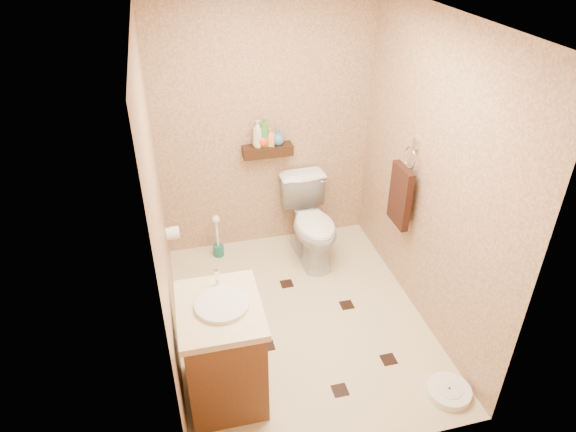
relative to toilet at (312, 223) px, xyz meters
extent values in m
plane|color=beige|center=(-0.34, -0.83, -0.39)|extent=(2.50, 2.50, 0.00)
cube|color=tan|center=(-0.34, 0.42, 0.81)|extent=(2.00, 0.04, 2.40)
cube|color=tan|center=(-0.34, -2.08, 0.81)|extent=(2.00, 0.04, 2.40)
cube|color=tan|center=(-1.34, -0.83, 0.81)|extent=(0.04, 2.50, 2.40)
cube|color=tan|center=(0.66, -0.83, 0.81)|extent=(0.04, 2.50, 2.40)
cube|color=white|center=(-0.34, -0.83, 2.01)|extent=(2.00, 2.50, 0.02)
cube|color=#331B0E|center=(-0.34, 0.34, 0.63)|extent=(0.46, 0.14, 0.10)
cube|color=black|center=(-0.67, -1.06, -0.39)|extent=(0.11, 0.11, 0.01)
cube|color=black|center=(0.10, -0.76, -0.39)|extent=(0.11, 0.11, 0.01)
cube|color=black|center=(-0.26, -1.61, -0.39)|extent=(0.11, 0.11, 0.01)
cube|color=black|center=(-0.93, -0.33, -0.39)|extent=(0.11, 0.11, 0.01)
cube|color=black|center=(0.20, -1.43, -0.39)|extent=(0.11, 0.11, 0.01)
cube|color=black|center=(-0.34, -0.36, -0.39)|extent=(0.11, 0.11, 0.01)
imported|color=white|center=(0.00, 0.00, 0.00)|extent=(0.47, 0.78, 0.78)
cube|color=brown|center=(-1.04, -1.41, -0.01)|extent=(0.51, 0.62, 0.75)
cube|color=beige|center=(-1.04, -1.41, 0.38)|extent=(0.55, 0.66, 0.05)
cylinder|color=silver|center=(-1.02, -1.41, 0.41)|extent=(0.35, 0.35, 0.05)
cylinder|color=silver|center=(-1.02, -1.20, 0.48)|extent=(0.03, 0.03, 0.12)
cylinder|color=white|center=(0.48, -1.83, -0.36)|extent=(0.39, 0.39, 0.06)
cylinder|color=white|center=(0.48, -1.83, -0.33)|extent=(0.19, 0.19, 0.01)
cylinder|color=#196659|center=(-0.88, 0.24, -0.33)|extent=(0.10, 0.10, 0.11)
cylinder|color=white|center=(-0.88, 0.24, -0.12)|extent=(0.02, 0.02, 0.32)
sphere|color=white|center=(-0.88, 0.24, 0.03)|extent=(0.08, 0.08, 0.08)
cube|color=silver|center=(0.64, -0.58, 0.99)|extent=(0.03, 0.06, 0.08)
torus|color=silver|center=(0.61, -0.58, 0.87)|extent=(0.02, 0.19, 0.19)
cube|color=#33150F|center=(0.57, -0.58, 0.53)|extent=(0.06, 0.30, 0.52)
cylinder|color=white|center=(-1.28, -0.18, 0.21)|extent=(0.11, 0.11, 0.11)
cylinder|color=silver|center=(-1.32, -0.18, 0.27)|extent=(0.04, 0.02, 0.02)
imported|color=silver|center=(-0.43, 0.34, 0.81)|extent=(0.11, 0.11, 0.25)
imported|color=#FF9F35|center=(-0.42, 0.34, 0.76)|extent=(0.10, 0.10, 0.16)
imported|color=#EF3F1C|center=(-0.39, 0.34, 0.76)|extent=(0.16, 0.16, 0.16)
imported|color=#36892D|center=(-0.37, 0.34, 0.81)|extent=(0.13, 0.13, 0.26)
imported|color=#FF9E54|center=(-0.31, 0.34, 0.76)|extent=(0.10, 0.09, 0.16)
imported|color=teal|center=(-0.24, 0.34, 0.76)|extent=(0.12, 0.12, 0.15)
camera|label=1|loc=(-1.22, -3.89, 2.61)|focal=32.00mm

